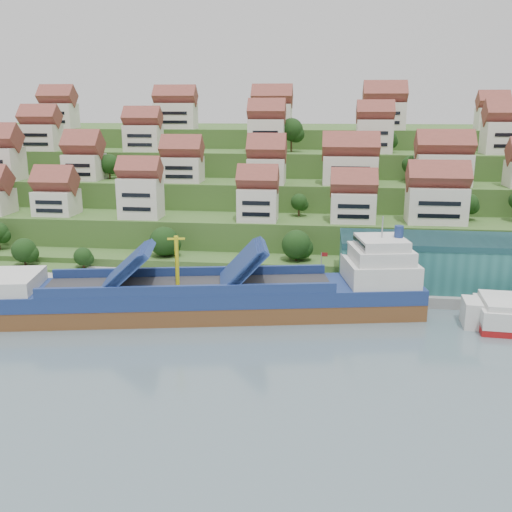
# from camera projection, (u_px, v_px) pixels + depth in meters

# --- Properties ---
(ground) EXTENTS (300.00, 300.00, 0.00)m
(ground) POSITION_uv_depth(u_px,v_px,m) (224.00, 315.00, 107.62)
(ground) COLOR slate
(ground) RESTS_ON ground
(quay) EXTENTS (180.00, 14.00, 2.20)m
(quay) POSITION_uv_depth(u_px,v_px,m) (330.00, 289.00, 119.44)
(quay) COLOR gray
(quay) RESTS_ON ground
(hillside) EXTENTS (260.00, 128.00, 31.00)m
(hillside) POSITION_uv_depth(u_px,v_px,m) (273.00, 185.00, 204.34)
(hillside) COLOR #2D4C1E
(hillside) RESTS_ON ground
(hillside_village) EXTENTS (160.21, 62.39, 28.30)m
(hillside_village) POSITION_uv_depth(u_px,v_px,m) (264.00, 157.00, 159.25)
(hillside_village) COLOR silver
(hillside_village) RESTS_ON ground
(hillside_trees) EXTENTS (144.10, 62.71, 31.59)m
(hillside_trees) POSITION_uv_depth(u_px,v_px,m) (215.00, 196.00, 145.89)
(hillside_trees) COLOR #183812
(hillside_trees) RESTS_ON ground
(warehouse) EXTENTS (60.00, 15.00, 10.00)m
(warehouse) POSITION_uv_depth(u_px,v_px,m) (489.00, 263.00, 116.13)
(warehouse) COLOR #256664
(warehouse) RESTS_ON quay
(flagpole) EXTENTS (1.28, 0.16, 8.00)m
(flagpole) POSITION_uv_depth(u_px,v_px,m) (322.00, 269.00, 113.39)
(flagpole) COLOR gray
(flagpole) RESTS_ON quay
(cargo_ship) EXTENTS (83.46, 27.56, 18.36)m
(cargo_ship) POSITION_uv_depth(u_px,v_px,m) (213.00, 297.00, 106.93)
(cargo_ship) COLOR brown
(cargo_ship) RESTS_ON ground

